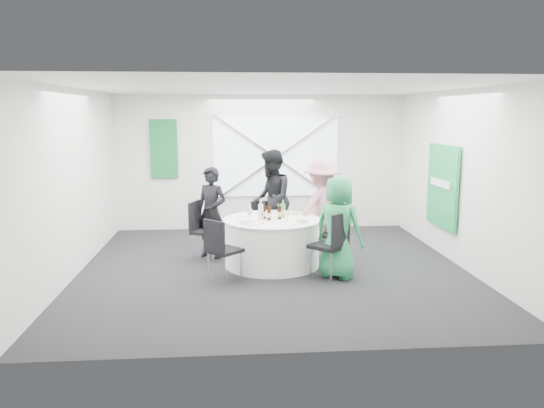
{
  "coord_description": "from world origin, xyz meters",
  "views": [
    {
      "loc": [
        -0.67,
        -8.06,
        2.43
      ],
      "look_at": [
        0.0,
        0.2,
        1.0
      ],
      "focal_mm": 35.0,
      "sensor_mm": 36.0,
      "label": 1
    }
  ],
  "objects": [
    {
      "name": "chair_front_left",
      "position": [
        -0.82,
        -0.62,
        0.55
      ],
      "size": [
        0.6,
        0.6,
        0.93
      ],
      "rotation": [
        0.0,
        0.0,
        2.36
      ],
      "color": "black",
      "rests_on": "floor"
    },
    {
      "name": "fork_c",
      "position": [
        -0.53,
        -0.02,
        0.76
      ],
      "size": [
        0.11,
        0.12,
        0.01
      ],
      "primitive_type": "cube",
      "rotation": [
        0.0,
        0.0,
        -2.44
      ],
      "color": "silver",
      "rests_on": "banquet_table"
    },
    {
      "name": "knife_a",
      "position": [
        0.41,
        0.6,
        0.76
      ],
      "size": [
        0.08,
        0.14,
        0.01
      ],
      "primitive_type": "cube",
      "rotation": [
        0.0,
        0.0,
        0.48
      ],
      "color": "silver",
      "rests_on": "banquet_table"
    },
    {
      "name": "plate_front_right",
      "position": [
        0.44,
        -0.12,
        0.78
      ],
      "size": [
        0.26,
        0.26,
        0.04
      ],
      "color": "white",
      "rests_on": "banquet_table"
    },
    {
      "name": "wine_glass_f",
      "position": [
        -0.37,
        0.02,
        0.88
      ],
      "size": [
        0.07,
        0.07,
        0.17
      ],
      "color": "white",
      "rests_on": "banquet_table"
    },
    {
      "name": "wine_glass_d",
      "position": [
        -0.17,
        -0.17,
        0.88
      ],
      "size": [
        0.07,
        0.07,
        0.17
      ],
      "color": "white",
      "rests_on": "banquet_table"
    },
    {
      "name": "beer_bottle_b",
      "position": [
        -0.03,
        0.3,
        0.86
      ],
      "size": [
        0.06,
        0.06,
        0.25
      ],
      "color": "#331609",
      "rests_on": "banquet_table"
    },
    {
      "name": "window_panel",
      "position": [
        0.3,
        2.96,
        1.5
      ],
      "size": [
        2.6,
        0.03,
        1.6
      ],
      "primitive_type": "cube",
      "color": "white",
      "rests_on": "wall_back"
    },
    {
      "name": "wine_glass_b",
      "position": [
        -0.34,
        0.14,
        0.88
      ],
      "size": [
        0.07,
        0.07,
        0.17
      ],
      "color": "white",
      "rests_on": "banquet_table"
    },
    {
      "name": "chair_back",
      "position": [
        -0.09,
        1.28,
        0.5
      ],
      "size": [
        0.42,
        0.43,
        0.85
      ],
      "rotation": [
        0.0,
        0.0,
        0.09
      ],
      "color": "black",
      "rests_on": "floor"
    },
    {
      "name": "fork_d",
      "position": [
        -0.37,
        0.64,
        0.76
      ],
      "size": [
        0.09,
        0.13,
        0.01
      ],
      "primitive_type": "cube",
      "rotation": [
        0.0,
        0.0,
        2.58
      ],
      "color": "silver",
      "rests_on": "banquet_table"
    },
    {
      "name": "knife_d",
      "position": [
        -0.55,
        0.38,
        0.76
      ],
      "size": [
        0.1,
        0.13,
        0.01
      ],
      "primitive_type": "cube",
      "rotation": [
        0.0,
        0.0,
        2.52
      ],
      "color": "silver",
      "rests_on": "banquet_table"
    },
    {
      "name": "beer_bottle_d",
      "position": [
        -0.06,
        0.09,
        0.86
      ],
      "size": [
        0.06,
        0.06,
        0.26
      ],
      "color": "#331609",
      "rests_on": "banquet_table"
    },
    {
      "name": "chair_back_left",
      "position": [
        -1.14,
        0.67,
        0.57
      ],
      "size": [
        0.58,
        0.58,
        0.97
      ],
      "rotation": [
        0.0,
        0.0,
        1.18
      ],
      "color": "black",
      "rests_on": "floor"
    },
    {
      "name": "chair_front_right",
      "position": [
        0.83,
        -0.63,
        0.59
      ],
      "size": [
        0.65,
        0.65,
        1.01
      ],
      "rotation": [
        0.0,
        0.0,
        3.93
      ],
      "color": "black",
      "rests_on": "floor"
    },
    {
      "name": "person_man_back_left",
      "position": [
        -0.98,
        0.77,
        0.77
      ],
      "size": [
        0.67,
        0.6,
        1.54
      ],
      "primitive_type": "imported",
      "rotation": [
        0.0,
        0.0,
        -0.53
      ],
      "color": "black",
      "rests_on": "floor"
    },
    {
      "name": "wine_glass_a",
      "position": [
        -0.36,
        0.39,
        0.88
      ],
      "size": [
        0.07,
        0.07,
        0.17
      ],
      "color": "white",
      "rests_on": "banquet_table"
    },
    {
      "name": "wall_right",
      "position": [
        3.0,
        0.0,
        1.4
      ],
      "size": [
        0.0,
        6.0,
        6.0
      ],
      "primitive_type": "plane",
      "rotation": [
        1.57,
        0.0,
        -1.57
      ],
      "color": "silver",
      "rests_on": "floor"
    },
    {
      "name": "wall_back",
      "position": [
        0.0,
        3.0,
        1.4
      ],
      "size": [
        6.0,
        0.0,
        6.0
      ],
      "primitive_type": "plane",
      "rotation": [
        1.57,
        0.0,
        0.0
      ],
      "color": "silver",
      "rests_on": "floor"
    },
    {
      "name": "green_banner",
      "position": [
        -2.0,
        2.95,
        1.7
      ],
      "size": [
        0.55,
        0.04,
        1.2
      ],
      "primitive_type": "cube",
      "color": "#136030",
      "rests_on": "wall_back"
    },
    {
      "name": "wall_left",
      "position": [
        -3.0,
        0.0,
        1.4
      ],
      "size": [
        0.0,
        6.0,
        6.0
      ],
      "primitive_type": "plane",
      "rotation": [
        1.57,
        0.0,
        1.57
      ],
      "color": "silver",
      "rests_on": "floor"
    },
    {
      "name": "fork_e",
      "position": [
        0.18,
        0.75,
        0.76
      ],
      "size": [
        0.15,
        0.02,
        0.01
      ],
      "primitive_type": "cube",
      "rotation": [
        0.0,
        0.0,
        1.54
      ],
      "color": "silver",
      "rests_on": "banquet_table"
    },
    {
      "name": "plate_back",
      "position": [
        -0.05,
        0.69,
        0.77
      ],
      "size": [
        0.24,
        0.24,
        0.01
      ],
      "color": "white",
      "rests_on": "banquet_table"
    },
    {
      "name": "knife_e",
      "position": [
        -0.21,
        0.74,
        0.76
      ],
      "size": [
        0.15,
        0.03,
        0.01
      ],
      "primitive_type": "cube",
      "rotation": [
        0.0,
        0.0,
        1.65
      ],
      "color": "silver",
      "rests_on": "banquet_table"
    },
    {
      "name": "green_sign",
      "position": [
        2.94,
        0.6,
        1.2
      ],
      "size": [
        0.05,
        1.2,
        1.4
      ],
      "primitive_type": "cube",
      "color": "#1A9046",
      "rests_on": "wall_right"
    },
    {
      "name": "floor",
      "position": [
        0.0,
        0.0,
        0.0
      ],
      "size": [
        6.0,
        6.0,
        0.0
      ],
      "primitive_type": "plane",
      "color": "black",
      "rests_on": "ground"
    },
    {
      "name": "person_man_back",
      "position": [
        0.07,
        1.27,
        0.9
      ],
      "size": [
        0.54,
        0.9,
        1.79
      ],
      "primitive_type": "imported",
      "rotation": [
        0.0,
        0.0,
        -1.64
      ],
      "color": "black",
      "rests_on": "floor"
    },
    {
      "name": "wall_front",
      "position": [
        0.0,
        -3.0,
        1.4
      ],
      "size": [
        6.0,
        0.0,
        6.0
      ],
      "primitive_type": "plane",
      "rotation": [
        -1.57,
        0.0,
        0.0
      ],
      "color": "silver",
      "rests_on": "floor"
    },
    {
      "name": "window_brace_b",
      "position": [
        0.3,
        2.92,
        1.5
      ],
      "size": [
        2.63,
        0.05,
        1.84
      ],
      "primitive_type": "cube",
      "rotation": [
        0.0,
        -0.97,
        0.0
      ],
      "color": "silver",
      "rests_on": "window_panel"
    },
    {
      "name": "plate_back_right",
      "position": [
        0.4,
        0.53,
        0.78
      ],
      "size": [
        0.29,
        0.29,
        0.04
      ],
      "color": "white",
      "rests_on": "banquet_table"
    },
    {
      "name": "plate_front_left",
      "position": [
        -0.35,
        -0.18,
        0.77
      ],
      "size": [
        0.25,
        0.25,
        0.01
      ],
      "color": "white",
      "rests_on": "banquet_table"
    },
    {
      "name": "fork_a",
      "position": [
        0.56,
        0.35,
        0.76
      ],
      "size": [
        0.09,
        0.14,
        0.01
      ],
      "primitive_type": "cube",
      "rotation": [
        0.0,
        0.0,
        0.56
      ],
      "color": "silver",
      "rests_on": "banquet_table"
    },
    {
      "name": "wine_glass_e",
      "position": [
        0.22,
        -0.07,
        0.88
      ],
      "size": [
        0.07,
        0.07,
        0.17
      ],
      "color": "white",
      "rests_on": "banquet_table"
    },
    {
      "name": "window_brace_a",
      "position": [
        0.3,
        2.92,
        1.5
      ],
      "size": [
        2.63,
        0.05,
        1.84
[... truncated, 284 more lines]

